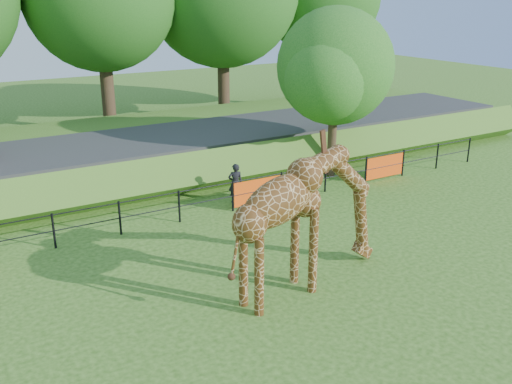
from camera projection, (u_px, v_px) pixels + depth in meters
ground at (328, 342)px, 12.39m from camera, size 90.00×90.00×0.00m
giraffe at (309, 220)px, 14.24m from camera, size 5.12×1.78×3.59m
perimeter_fence at (179, 206)px, 18.70m from camera, size 28.07×0.10×1.10m
embankment at (110, 152)px, 24.76m from camera, size 40.00×9.00×1.30m
road at (120, 143)px, 23.31m from camera, size 40.00×5.00×0.12m
visitor at (235, 183)px, 20.44m from camera, size 0.61×0.49×1.45m
tree_east at (336, 71)px, 22.46m from camera, size 5.40×4.71×6.76m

